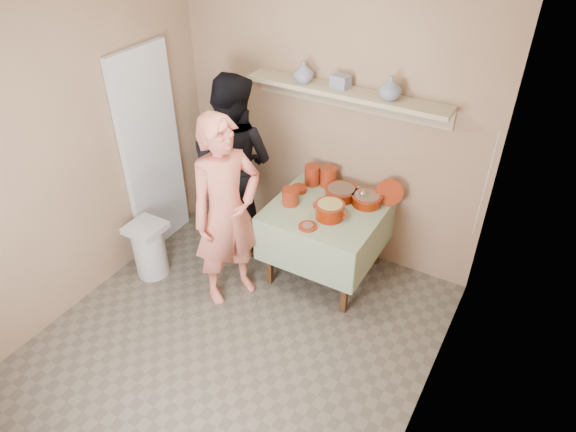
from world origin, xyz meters
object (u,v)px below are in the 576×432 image
Objects in this scene: cazuela_rice at (330,209)px; trash_bin at (150,249)px; person_helper at (233,163)px; person_cook at (227,213)px; serving_table at (327,218)px.

trash_bin is (-1.52, -0.69, -0.56)m from cazuela_rice.
cazuela_rice is 0.59× the size of trash_bin.
cazuela_rice is at bearing 168.32° from person_helper.
trash_bin is (-0.39, -0.87, -0.61)m from person_helper.
person_cook is 1.03m from trash_bin.
person_cook is at bearing -133.06° from serving_table.
trash_bin is at bearing 127.05° from person_cook.
cazuela_rice is (0.70, 0.52, -0.03)m from person_cook.
person_cook is 0.98× the size of person_helper.
person_helper reaches higher than cazuela_rice.
person_helper is at bearing 177.51° from serving_table.
person_helper is 1.13m from trash_bin.
person_helper is 1.84× the size of serving_table.
serving_table is at bearing -17.46° from person_cook.
person_cook is 0.82m from person_helper.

